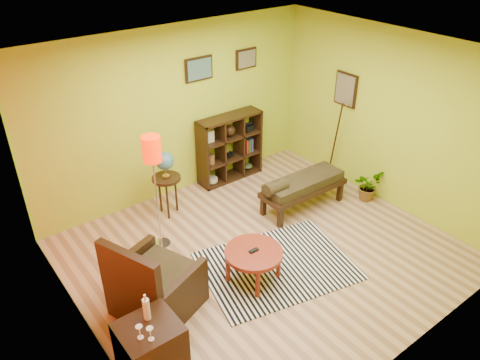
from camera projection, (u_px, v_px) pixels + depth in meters
ground at (264, 253)px, 6.66m from camera, size 5.00×5.00×0.00m
room_shell at (261, 140)px, 5.71m from camera, size 5.04×4.54×2.82m
zebra_rug at (277, 266)px, 6.42m from camera, size 2.28×1.89×0.01m
coffee_table at (254, 255)px, 6.00m from camera, size 0.76×0.76×0.48m
armchair at (154, 287)px, 5.59m from camera, size 1.15×1.14×1.10m
side_cabinet at (151, 351)px, 4.76m from camera, size 0.60×0.54×1.02m
floor_lamp at (153, 159)px, 6.11m from camera, size 0.26×0.26×1.74m
globe_table at (165, 168)px, 7.11m from camera, size 0.45×0.45×1.09m
cube_shelf at (231, 147)px, 8.23m from camera, size 1.20×0.35×1.20m
bench at (302, 185)px, 7.44m from camera, size 1.50×0.56×0.68m
potted_plant at (367, 188)px, 7.81m from camera, size 0.55×0.59×0.39m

